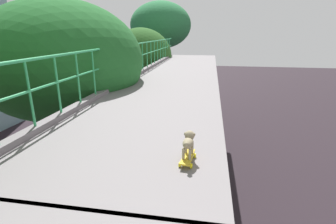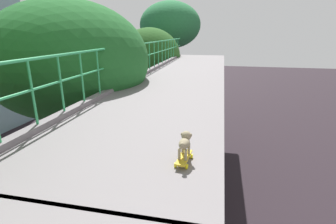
{
  "view_description": "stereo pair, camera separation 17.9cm",
  "coord_description": "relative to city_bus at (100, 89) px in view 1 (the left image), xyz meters",
  "views": [
    {
      "loc": [
        2.69,
        -2.44,
        7.71
      ],
      "look_at": [
        2.0,
        1.68,
        6.39
      ],
      "focal_mm": 26.9,
      "sensor_mm": 36.0,
      "label": 1
    },
    {
      "loc": [
        2.87,
        -2.4,
        7.71
      ],
      "look_at": [
        2.0,
        1.68,
        6.39
      ],
      "focal_mm": 26.9,
      "sensor_mm": 36.0,
      "label": 2
    }
  ],
  "objects": [
    {
      "name": "overpass_deck",
      "position": [
        10.29,
        -22.54,
        4.02
      ],
      "size": [
        3.28,
        34.38,
        0.38
      ],
      "color": "slate",
      "rests_on": "bridge_pier"
    },
    {
      "name": "city_bus",
      "position": [
        0.0,
        0.0,
        0.0
      ],
      "size": [
        2.75,
        10.42,
        3.26
      ],
      "color": "navy",
      "rests_on": "ground"
    },
    {
      "name": "roadside_tree_mid",
      "position": [
        6.59,
        -16.93,
        4.85
      ],
      "size": [
        5.52,
        5.52,
        8.8
      ],
      "color": "#4C3B31",
      "rests_on": "ground"
    },
    {
      "name": "roadside_tree_far",
      "position": [
        6.71,
        -7.24,
        4.19
      ],
      "size": [
        4.36,
        4.36,
        8.05
      ],
      "color": "#4C3428",
      "rests_on": "ground"
    },
    {
      "name": "small_dog",
      "position": [
        11.41,
        -21.94,
        4.49
      ],
      "size": [
        0.17,
        0.36,
        0.32
      ],
      "color": "gray",
      "rests_on": "toy_skateboard"
    },
    {
      "name": "toy_skateboard",
      "position": [
        11.41,
        -21.98,
        4.27
      ],
      "size": [
        0.2,
        0.47,
        0.09
      ],
      "color": "gold",
      "rests_on": "overpass_deck"
    },
    {
      "name": "roadside_tree_farthest",
      "position": [
        6.74,
        -0.07,
        6.49
      ],
      "size": [
        5.78,
        5.78,
        10.54
      ],
      "color": "brown",
      "rests_on": "ground"
    }
  ]
}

